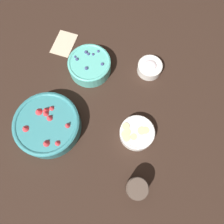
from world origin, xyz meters
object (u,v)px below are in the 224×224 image
at_px(bowl_bananas, 137,133).
at_px(jar_chocolate, 136,188).
at_px(bowl_blueberries, 90,65).
at_px(bowl_cream, 150,67).
at_px(bowl_strawberries, 47,125).

xyz_separation_m(bowl_bananas, jar_chocolate, (-0.20, -0.03, 0.01)).
distance_m(bowl_blueberries, bowl_cream, 0.26).
distance_m(bowl_strawberries, bowl_bananas, 0.35).
bearing_deg(bowl_blueberries, bowl_strawberries, 161.17).
relative_size(bowl_strawberries, bowl_blueberries, 1.40).
height_order(bowl_bananas, jar_chocolate, jar_chocolate).
relative_size(bowl_strawberries, jar_chocolate, 2.92).
xyz_separation_m(bowl_blueberries, bowl_bananas, (-0.25, -0.25, -0.01)).
bearing_deg(bowl_blueberries, bowl_cream, -80.01).
height_order(bowl_cream, jar_chocolate, jar_chocolate).
bearing_deg(bowl_blueberries, jar_chocolate, -148.72).
relative_size(bowl_blueberries, bowl_bananas, 1.35).
distance_m(bowl_strawberries, bowl_cream, 0.49).
xyz_separation_m(bowl_cream, jar_chocolate, (-0.50, -0.02, 0.01)).
bearing_deg(jar_chocolate, bowl_strawberries, 66.48).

